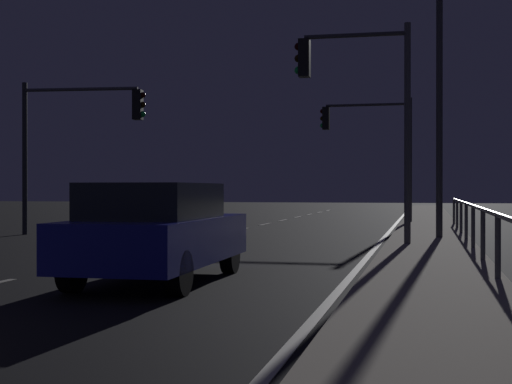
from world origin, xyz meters
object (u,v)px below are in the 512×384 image
object	(u,v)px
street_lamp_far_end	(448,71)
traffic_light_far_right	(370,135)
traffic_light_near_right	(79,126)
traffic_light_far_center	(359,92)
car	(158,231)

from	to	relation	value
street_lamp_far_end	traffic_light_far_right	bearing A→B (deg)	106.59
traffic_light_far_right	traffic_light_near_right	size ratio (longest dim) A/B	1.03
traffic_light_far_center	street_lamp_far_end	bearing A→B (deg)	49.62
traffic_light_far_right	street_lamp_far_end	world-z (taller)	street_lamp_far_end
traffic_light_far_right	street_lamp_far_end	xyz separation A→B (m)	(2.89, -9.70, 1.01)
traffic_light_near_right	car	bearing A→B (deg)	-57.54
traffic_light_near_right	street_lamp_far_end	xyz separation A→B (m)	(11.45, -0.62, 1.25)
car	traffic_light_near_right	xyz separation A→B (m)	(-6.72, 10.57, 2.67)
traffic_light_far_center	street_lamp_far_end	xyz separation A→B (m)	(2.22, 2.61, 0.85)
car	traffic_light_near_right	size ratio (longest dim) A/B	0.90
traffic_light_near_right	street_lamp_far_end	world-z (taller)	street_lamp_far_end
traffic_light_far_center	car	bearing A→B (deg)	-108.88
car	traffic_light_far_center	bearing A→B (deg)	71.12
car	street_lamp_far_end	bearing A→B (deg)	64.56
car	traffic_light_far_center	distance (m)	8.34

